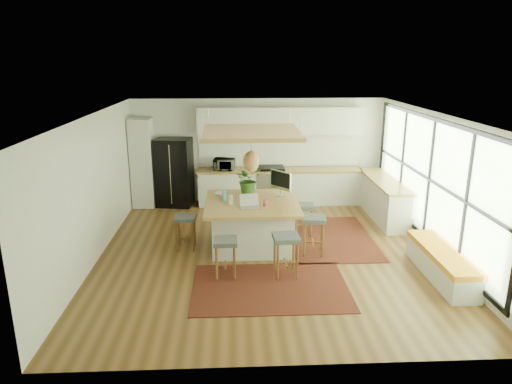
{
  "coord_description": "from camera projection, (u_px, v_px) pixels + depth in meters",
  "views": [
    {
      "loc": [
        -0.63,
        -8.42,
        3.71
      ],
      "look_at": [
        -0.2,
        0.5,
        1.1
      ],
      "focal_mm": 32.51,
      "sensor_mm": 36.0,
      "label": 1
    }
  ],
  "objects": [
    {
      "name": "stool_left_side",
      "position": [
        186.0,
        232.0,
        9.23
      ],
      "size": [
        0.43,
        0.43,
        0.69
      ],
      "primitive_type": null,
      "rotation": [
        0.0,
        0.0,
        -1.61
      ],
      "color": "#404647",
      "rests_on": "floor"
    },
    {
      "name": "back_counter_base",
      "position": [
        280.0,
        187.0,
        12.1
      ],
      "size": [
        4.2,
        0.6,
        0.88
      ],
      "primitive_type": "cube",
      "color": "silver",
      "rests_on": "floor"
    },
    {
      "name": "wall_right",
      "position": [
        436.0,
        184.0,
        8.92
      ],
      "size": [
        0.0,
        7.0,
        7.0
      ],
      "primitive_type": "plane",
      "rotation": [
        1.57,
        0.0,
        -1.57
      ],
      "color": "silver",
      "rests_on": "ground"
    },
    {
      "name": "island_bottle_1",
      "position": [
        232.0,
        200.0,
        9.06
      ],
      "size": [
        0.07,
        0.07,
        0.19
      ],
      "primitive_type": "cylinder",
      "color": "white",
      "rests_on": "island"
    },
    {
      "name": "range",
      "position": [
        270.0,
        185.0,
        12.07
      ],
      "size": [
        0.76,
        0.62,
        1.0
      ],
      "primitive_type": null,
      "color": "#A5A5AA",
      "rests_on": "floor"
    },
    {
      "name": "monitor",
      "position": [
        281.0,
        184.0,
        9.58
      ],
      "size": [
        0.53,
        0.58,
        0.54
      ],
      "primitive_type": null,
      "rotation": [
        0.0,
        0.0,
        -0.87
      ],
      "color": "#A5A5AA",
      "rests_on": "island"
    },
    {
      "name": "stool_near_right",
      "position": [
        286.0,
        257.0,
        8.09
      ],
      "size": [
        0.47,
        0.47,
        0.75
      ],
      "primitive_type": null,
      "rotation": [
        0.0,
        0.0,
        0.06
      ],
      "color": "#404647",
      "rests_on": "floor"
    },
    {
      "name": "floor",
      "position": [
        267.0,
        252.0,
        9.14
      ],
      "size": [
        7.0,
        7.0,
        0.0
      ],
      "primitive_type": "plane",
      "color": "#523517",
      "rests_on": "ground"
    },
    {
      "name": "island",
      "position": [
        252.0,
        224.0,
        9.38
      ],
      "size": [
        1.85,
        1.85,
        0.93
      ],
      "primitive_type": null,
      "color": "olive",
      "rests_on": "floor"
    },
    {
      "name": "pantry",
      "position": [
        143.0,
        163.0,
        11.74
      ],
      "size": [
        0.55,
        0.6,
        2.25
      ],
      "primitive_type": "cube",
      "color": "silver",
      "rests_on": "floor"
    },
    {
      "name": "stool_right_front",
      "position": [
        313.0,
        237.0,
        9.0
      ],
      "size": [
        0.5,
        0.5,
        0.77
      ],
      "primitive_type": null,
      "rotation": [
        0.0,
        0.0,
        1.45
      ],
      "color": "#404647",
      "rests_on": "floor"
    },
    {
      "name": "right_counter_top",
      "position": [
        385.0,
        181.0,
        10.95
      ],
      "size": [
        0.64,
        2.54,
        0.05
      ],
      "primitive_type": "cube",
      "color": "olive",
      "rests_on": "right_counter_base"
    },
    {
      "name": "ceiling_panel",
      "position": [
        251.0,
        146.0,
        8.94
      ],
      "size": [
        1.86,
        1.86,
        0.8
      ],
      "primitive_type": null,
      "color": "olive",
      "rests_on": "ceiling"
    },
    {
      "name": "stool_near_left",
      "position": [
        225.0,
        257.0,
        8.07
      ],
      "size": [
        0.42,
        0.42,
        0.69
      ],
      "primitive_type": null,
      "rotation": [
        0.0,
        0.0,
        0.02
      ],
      "color": "#404647",
      "rests_on": "floor"
    },
    {
      "name": "island_bottle_0",
      "position": [
        224.0,
        196.0,
        9.29
      ],
      "size": [
        0.07,
        0.07,
        0.19
      ],
      "primitive_type": "cylinder",
      "color": "#39BBE5",
      "rests_on": "island"
    },
    {
      "name": "fridge",
      "position": [
        174.0,
        170.0,
        11.83
      ],
      "size": [
        0.96,
        0.81,
        1.75
      ],
      "primitive_type": null,
      "rotation": [
        0.0,
        0.0,
        -0.16
      ],
      "color": "black",
      "rests_on": "floor"
    },
    {
      "name": "wall_left",
      "position": [
        94.0,
        189.0,
        8.62
      ],
      "size": [
        0.0,
        7.0,
        7.0
      ],
      "primitive_type": "plane",
      "rotation": [
        1.57,
        0.0,
        1.57
      ],
      "color": "silver",
      "rests_on": "ground"
    },
    {
      "name": "back_counter_top",
      "position": [
        280.0,
        170.0,
        11.97
      ],
      "size": [
        4.24,
        0.64,
        0.05
      ],
      "primitive_type": "cube",
      "color": "olive",
      "rests_on": "back_counter_base"
    },
    {
      "name": "stool_right_back",
      "position": [
        304.0,
        219.0,
        9.98
      ],
      "size": [
        0.45,
        0.45,
        0.68
      ],
      "primitive_type": null,
      "rotation": [
        0.0,
        0.0,
        1.46
      ],
      "color": "#404647",
      "rests_on": "floor"
    },
    {
      "name": "rug_right",
      "position": [
        329.0,
        238.0,
        9.87
      ],
      "size": [
        1.8,
        2.6,
        0.01
      ],
      "primitive_type": "cube",
      "color": "black",
      "rests_on": "floor"
    },
    {
      "name": "island_bowl",
      "position": [
        221.0,
        194.0,
        9.67
      ],
      "size": [
        0.25,
        0.25,
        0.06
      ],
      "primitive_type": "imported",
      "rotation": [
        0.0,
        0.0,
        -0.09
      ],
      "color": "silver",
      "rests_on": "island"
    },
    {
      "name": "microwave",
      "position": [
        224.0,
        163.0,
        11.84
      ],
      "size": [
        0.56,
        0.36,
        0.35
      ],
      "primitive_type": "imported",
      "rotation": [
        0.0,
        0.0,
        -0.15
      ],
      "color": "#A5A5AA",
      "rests_on": "back_counter_top"
    },
    {
      "name": "rug_near",
      "position": [
        270.0,
        287.0,
        7.75
      ],
      "size": [
        2.6,
        1.8,
        0.01
      ],
      "primitive_type": "cube",
      "color": "black",
      "rests_on": "floor"
    },
    {
      "name": "window_wall",
      "position": [
        435.0,
        182.0,
        8.9
      ],
      "size": [
        0.1,
        6.2,
        2.6
      ],
      "primitive_type": null,
      "color": "black",
      "rests_on": "wall_right"
    },
    {
      "name": "island_plant",
      "position": [
        248.0,
        182.0,
        9.76
      ],
      "size": [
        0.81,
        0.82,
        0.48
      ],
      "primitive_type": "imported",
      "rotation": [
        0.0,
        0.0,
        0.63
      ],
      "color": "#1E4C19",
      "rests_on": "island"
    },
    {
      "name": "laptop",
      "position": [
        250.0,
        202.0,
        8.83
      ],
      "size": [
        0.4,
        0.42,
        0.27
      ],
      "primitive_type": null,
      "rotation": [
        0.0,
        0.0,
        0.13
      ],
      "color": "#A5A5AA",
      "rests_on": "island"
    },
    {
      "name": "window_bench",
      "position": [
        441.0,
        264.0,
        8.06
      ],
      "size": [
        0.52,
        2.0,
        0.5
      ],
      "primitive_type": null,
      "color": "silver",
      "rests_on": "floor"
    },
    {
      "name": "wall_front",
      "position": [
        290.0,
        267.0,
        5.41
      ],
      "size": [
        6.5,
        0.0,
        6.5
      ],
      "primitive_type": "plane",
      "rotation": [
        -1.57,
        0.0,
        0.0
      ],
      "color": "silver",
      "rests_on": "ground"
    },
    {
      "name": "backsplash",
      "position": [
        279.0,
        151.0,
        12.13
      ],
      "size": [
        4.2,
        0.02,
        0.8
      ],
      "primitive_type": "cube",
      "color": "white",
      "rests_on": "wall_back"
    },
    {
      "name": "upper_cabinets",
      "position": [
        280.0,
        121.0,
        11.75
      ],
      "size": [
        4.2,
        0.34,
        0.7
      ],
      "primitive_type": "cube",
      "color": "silver",
      "rests_on": "wall_back"
    },
    {
      "name": "island_bottle_2",
      "position": [
        265.0,
        201.0,
        8.95
      ],
      "size": [
        0.07,
        0.07,
        0.19
      ],
      "primitive_type": "cylinder",
      "color": "#AD393C",
      "rests_on": "island"
    },
    {
      "name": "wall_back",
      "position": [
        258.0,
        151.0,
        12.12
      ],
      "size": [
        6.5,
        0.0,
        6.5
      ],
      "primitive_type": "plane",
      "rotation": [
        1.57,
        0.0,
        0.0
      ],
      "color": "silver",
      "rests_on": "ground"
    },
    {
      "name": "right_counter_base",
      "position": [
        384.0,
        199.0,
        11.07
      ],
      "size": [
        0.6,
        2.5,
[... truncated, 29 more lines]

